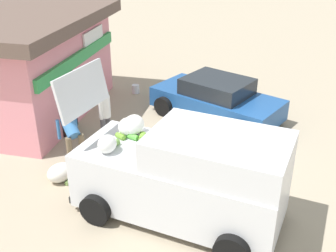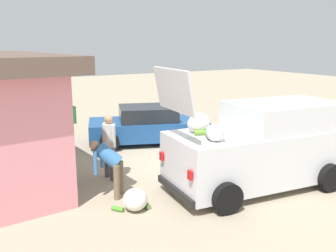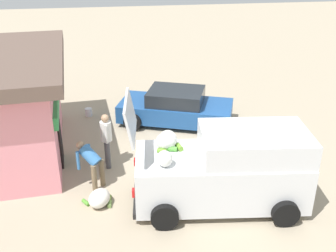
# 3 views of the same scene
# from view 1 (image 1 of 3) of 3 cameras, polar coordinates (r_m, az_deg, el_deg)

# --- Properties ---
(ground_plane) EXTENTS (60.00, 60.00, 0.00)m
(ground_plane) POSITION_cam_1_polar(r_m,az_deg,el_deg) (11.28, 3.83, -4.08)
(ground_plane) COLOR tan
(storefront_bar) EXTENTS (6.55, 5.08, 3.25)m
(storefront_bar) POSITION_cam_1_polar(r_m,az_deg,el_deg) (14.01, -19.53, 8.19)
(storefront_bar) COLOR pink
(storefront_bar) RESTS_ON ground_plane
(delivery_van) EXTENTS (2.59, 4.68, 2.99)m
(delivery_van) POSITION_cam_1_polar(r_m,az_deg,el_deg) (8.55, 2.48, -6.79)
(delivery_van) COLOR silver
(delivery_van) RESTS_ON ground_plane
(parked_sedan) EXTENTS (3.24, 4.50, 1.31)m
(parked_sedan) POSITION_cam_1_polar(r_m,az_deg,el_deg) (13.29, 6.74, 3.70)
(parked_sedan) COLOR #1E4C8C
(parked_sedan) RESTS_ON ground_plane
(vendor_standing) EXTENTS (0.57, 0.36, 1.71)m
(vendor_standing) POSITION_cam_1_polar(r_m,az_deg,el_deg) (11.51, -8.78, 1.89)
(vendor_standing) COLOR #4C4C51
(vendor_standing) RESTS_ON ground_plane
(customer_bending) EXTENTS (0.73, 0.74, 1.33)m
(customer_bending) POSITION_cam_1_polar(r_m,az_deg,el_deg) (10.94, -13.27, -0.91)
(customer_bending) COLOR #726047
(customer_bending) RESTS_ON ground_plane
(unloaded_banana_pile) EXTENTS (0.85, 0.87, 0.45)m
(unloaded_banana_pile) POSITION_cam_1_polar(r_m,az_deg,el_deg) (10.46, -14.65, -6.28)
(unloaded_banana_pile) COLOR silver
(unloaded_banana_pile) RESTS_ON ground_plane
(paint_bucket) EXTENTS (0.28, 0.28, 0.31)m
(paint_bucket) POSITION_cam_1_polar(r_m,az_deg,el_deg) (15.35, -4.51, 5.14)
(paint_bucket) COLOR silver
(paint_bucket) RESTS_ON ground_plane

